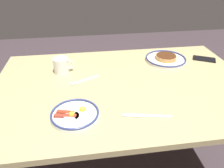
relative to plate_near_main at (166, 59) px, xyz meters
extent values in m
cube|color=tan|center=(0.33, 0.25, -0.03)|extent=(1.44, 0.93, 0.03)
cylinder|color=#918359|center=(-0.29, -0.12, -0.40)|extent=(0.05, 0.05, 0.70)
cylinder|color=#918359|center=(0.95, -0.12, -0.40)|extent=(0.05, 0.05, 0.70)
cylinder|color=silver|center=(0.00, 0.00, -0.01)|extent=(0.27, 0.27, 0.01)
torus|color=navy|center=(0.00, 0.00, 0.00)|extent=(0.27, 0.27, 0.01)
cylinder|color=gold|center=(0.00, 0.00, 0.00)|extent=(0.14, 0.14, 0.01)
cylinder|color=tan|center=(0.00, 0.00, 0.02)|extent=(0.14, 0.14, 0.01)
cylinder|color=#4C2814|center=(0.00, 0.00, 0.02)|extent=(0.13, 0.13, 0.00)
cylinder|color=white|center=(0.60, 0.50, -0.01)|extent=(0.22, 0.22, 0.01)
torus|color=navy|center=(0.60, 0.50, 0.00)|extent=(0.21, 0.21, 0.01)
cylinder|color=white|center=(0.57, 0.51, 0.00)|extent=(0.08, 0.08, 0.01)
sphere|color=yellow|center=(0.57, 0.48, 0.01)|extent=(0.03, 0.03, 0.03)
cylinder|color=white|center=(0.61, 0.52, 0.00)|extent=(0.07, 0.07, 0.01)
sphere|color=yellow|center=(0.61, 0.51, 0.01)|extent=(0.03, 0.03, 0.03)
cube|color=#A7331D|center=(0.64, 0.48, 0.00)|extent=(0.08, 0.04, 0.01)
cube|color=maroon|center=(0.64, 0.51, 0.00)|extent=(0.10, 0.04, 0.01)
cylinder|color=white|center=(0.68, 0.07, 0.03)|extent=(0.09, 0.09, 0.09)
torus|color=white|center=(0.64, 0.06, 0.03)|extent=(0.07, 0.02, 0.06)
cylinder|color=brown|center=(0.68, 0.07, 0.06)|extent=(0.07, 0.07, 0.01)
cube|color=black|center=(-0.27, 0.02, -0.01)|extent=(0.16, 0.13, 0.01)
cube|color=silver|center=(0.54, 0.18, -0.01)|extent=(0.16, 0.09, 0.01)
cube|color=silver|center=(0.62, 0.21, -0.01)|extent=(0.03, 0.02, 0.00)
cube|color=silver|center=(0.61, 0.21, -0.01)|extent=(0.03, 0.02, 0.00)
cube|color=silver|center=(0.61, 0.22, -0.01)|extent=(0.03, 0.02, 0.00)
cube|color=silver|center=(0.61, 0.23, -0.01)|extent=(0.03, 0.02, 0.00)
cube|color=silver|center=(0.27, 0.54, -0.01)|extent=(0.18, 0.05, 0.01)
cube|color=silver|center=(0.35, 0.53, -0.01)|extent=(0.09, 0.04, 0.00)
camera|label=1|loc=(0.55, 1.26, 0.61)|focal=34.73mm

